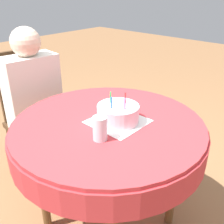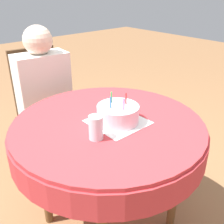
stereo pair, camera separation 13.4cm
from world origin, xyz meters
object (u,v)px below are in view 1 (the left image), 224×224
Objects in this scene: chair at (31,112)px; birthday_cake at (118,113)px; drinking_glass at (100,128)px; person at (34,93)px.

birthday_cake is at bearing -84.52° from chair.
chair is at bearing 88.89° from birthday_cake.
chair is 0.95m from birthday_cake.
chair is 1.02m from drinking_glass.
drinking_glass is at bearing -95.90° from person.
drinking_glass is (-0.19, -0.86, 0.12)m from person.
person is at bearing -90.00° from chair.
chair is 4.45× the size of birthday_cake.
birthday_cake reaches higher than drinking_glass.
chair is 0.21m from person.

